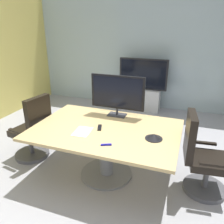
{
  "coord_description": "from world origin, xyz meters",
  "views": [
    {
      "loc": [
        1.13,
        -2.48,
        2.13
      ],
      "look_at": [
        0.08,
        0.4,
        0.91
      ],
      "focal_mm": 36.49,
      "sensor_mm": 36.0,
      "label": 1
    }
  ],
  "objects_px": {
    "office_chair_right": "(201,160)",
    "wall_display_unit": "(142,93)",
    "office_chair_left": "(33,133)",
    "conference_table": "(106,139)",
    "remote_control": "(100,128)",
    "conference_phone": "(154,137)",
    "tv_monitor": "(117,93)"
  },
  "relations": [
    {
      "from": "office_chair_right",
      "to": "wall_display_unit",
      "type": "distance_m",
      "value": 3.09
    },
    {
      "from": "office_chair_left",
      "to": "wall_display_unit",
      "type": "bearing_deg",
      "value": 167.25
    },
    {
      "from": "office_chair_left",
      "to": "wall_display_unit",
      "type": "distance_m",
      "value": 3.06
    },
    {
      "from": "conference_table",
      "to": "office_chair_left",
      "type": "height_order",
      "value": "office_chair_left"
    },
    {
      "from": "remote_control",
      "to": "conference_phone",
      "type": "bearing_deg",
      "value": -22.67
    },
    {
      "from": "office_chair_left",
      "to": "remote_control",
      "type": "bearing_deg",
      "value": 96.92
    },
    {
      "from": "conference_table",
      "to": "office_chair_right",
      "type": "height_order",
      "value": "office_chair_right"
    },
    {
      "from": "tv_monitor",
      "to": "remote_control",
      "type": "xyz_separation_m",
      "value": [
        -0.08,
        -0.53,
        -0.35
      ]
    },
    {
      "from": "office_chair_right",
      "to": "wall_display_unit",
      "type": "bearing_deg",
      "value": 20.33
    },
    {
      "from": "conference_table",
      "to": "tv_monitor",
      "type": "xyz_separation_m",
      "value": [
        -0.01,
        0.51,
        0.53
      ]
    },
    {
      "from": "conference_table",
      "to": "conference_phone",
      "type": "height_order",
      "value": "conference_phone"
    },
    {
      "from": "office_chair_right",
      "to": "remote_control",
      "type": "relative_size",
      "value": 6.41
    },
    {
      "from": "office_chair_right",
      "to": "tv_monitor",
      "type": "height_order",
      "value": "tv_monitor"
    },
    {
      "from": "office_chair_left",
      "to": "office_chair_right",
      "type": "xyz_separation_m",
      "value": [
        2.55,
        0.09,
        0.0
      ]
    },
    {
      "from": "tv_monitor",
      "to": "remote_control",
      "type": "distance_m",
      "value": 0.64
    },
    {
      "from": "office_chair_right",
      "to": "remote_control",
      "type": "bearing_deg",
      "value": 89.1
    },
    {
      "from": "conference_table",
      "to": "office_chair_right",
      "type": "bearing_deg",
      "value": 5.13
    },
    {
      "from": "tv_monitor",
      "to": "wall_display_unit",
      "type": "distance_m",
      "value": 2.46
    },
    {
      "from": "conference_table",
      "to": "wall_display_unit",
      "type": "xyz_separation_m",
      "value": [
        -0.13,
        2.87,
        -0.15
      ]
    },
    {
      "from": "office_chair_right",
      "to": "wall_display_unit",
      "type": "height_order",
      "value": "wall_display_unit"
    },
    {
      "from": "office_chair_left",
      "to": "remote_control",
      "type": "distance_m",
      "value": 1.24
    },
    {
      "from": "conference_table",
      "to": "office_chair_right",
      "type": "distance_m",
      "value": 1.29
    },
    {
      "from": "wall_display_unit",
      "to": "remote_control",
      "type": "xyz_separation_m",
      "value": [
        0.04,
        -2.89,
        0.33
      ]
    },
    {
      "from": "tv_monitor",
      "to": "conference_phone",
      "type": "bearing_deg",
      "value": -40.42
    },
    {
      "from": "wall_display_unit",
      "to": "tv_monitor",
      "type": "bearing_deg",
      "value": -87.07
    },
    {
      "from": "tv_monitor",
      "to": "office_chair_right",
      "type": "bearing_deg",
      "value": -17.0
    },
    {
      "from": "conference_table",
      "to": "tv_monitor",
      "type": "bearing_deg",
      "value": 90.62
    },
    {
      "from": "conference_phone",
      "to": "tv_monitor",
      "type": "bearing_deg",
      "value": 139.58
    },
    {
      "from": "conference_phone",
      "to": "wall_display_unit",
      "type": "bearing_deg",
      "value": 105.29
    },
    {
      "from": "office_chair_left",
      "to": "tv_monitor",
      "type": "xyz_separation_m",
      "value": [
        1.27,
        0.48,
        0.66
      ]
    },
    {
      "from": "conference_table",
      "to": "tv_monitor",
      "type": "distance_m",
      "value": 0.73
    },
    {
      "from": "office_chair_right",
      "to": "conference_phone",
      "type": "xyz_separation_m",
      "value": [
        -0.6,
        -0.19,
        0.33
      ]
    }
  ]
}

